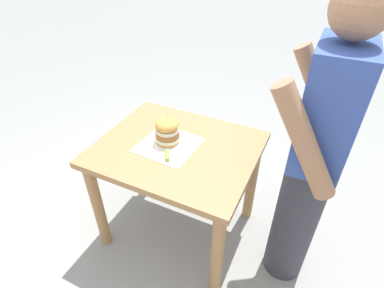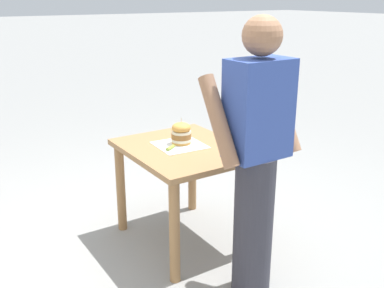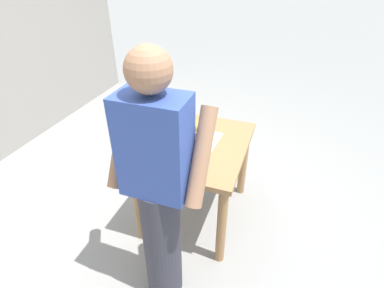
{
  "view_description": "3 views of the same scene",
  "coord_description": "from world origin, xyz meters",
  "px_view_note": "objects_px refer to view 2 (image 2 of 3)",
  "views": [
    {
      "loc": [
        1.25,
        0.7,
        1.82
      ],
      "look_at": [
        0.0,
        0.1,
        0.8
      ],
      "focal_mm": 28.0,
      "sensor_mm": 36.0,
      "label": 1
    },
    {
      "loc": [
        1.6,
        2.59,
        1.78
      ],
      "look_at": [
        0.0,
        0.1,
        0.8
      ],
      "focal_mm": 42.0,
      "sensor_mm": 36.0,
      "label": 2
    },
    {
      "loc": [
        -0.62,
        1.88,
        2.01
      ],
      "look_at": [
        0.0,
        0.1,
        0.8
      ],
      "focal_mm": 28.0,
      "sensor_mm": 36.0,
      "label": 3
    }
  ],
  "objects_px": {
    "patio_table": "(185,165)",
    "pickle_spear": "(170,148)",
    "sandwich": "(181,133)",
    "diner_across_table": "(256,159)"
  },
  "relations": [
    {
      "from": "patio_table",
      "to": "pickle_spear",
      "type": "distance_m",
      "value": 0.19
    },
    {
      "from": "sandwich",
      "to": "diner_across_table",
      "type": "bearing_deg",
      "value": 90.46
    },
    {
      "from": "patio_table",
      "to": "diner_across_table",
      "type": "relative_size",
      "value": 0.56
    },
    {
      "from": "patio_table",
      "to": "sandwich",
      "type": "distance_m",
      "value": 0.23
    },
    {
      "from": "sandwich",
      "to": "diner_across_table",
      "type": "height_order",
      "value": "diner_across_table"
    },
    {
      "from": "patio_table",
      "to": "pickle_spear",
      "type": "xyz_separation_m",
      "value": [
        0.12,
        -0.0,
        0.16
      ]
    },
    {
      "from": "pickle_spear",
      "to": "diner_across_table",
      "type": "bearing_deg",
      "value": 100.71
    },
    {
      "from": "sandwich",
      "to": "diner_across_table",
      "type": "distance_m",
      "value": 0.82
    },
    {
      "from": "pickle_spear",
      "to": "diner_across_table",
      "type": "relative_size",
      "value": 0.05
    },
    {
      "from": "sandwich",
      "to": "diner_across_table",
      "type": "relative_size",
      "value": 0.11
    }
  ]
}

